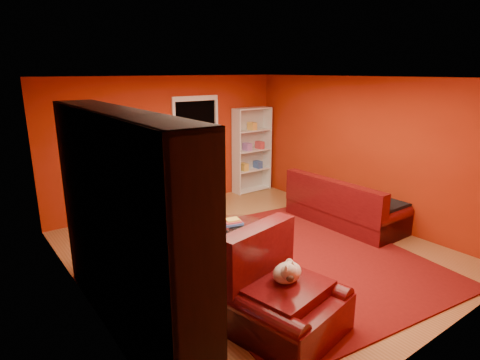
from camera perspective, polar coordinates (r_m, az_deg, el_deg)
floor at (r=6.31m, az=2.20°, el=-10.23°), size 5.00×5.50×0.05m
ceiling at (r=5.69m, az=2.48°, el=14.58°), size 5.00×5.50×0.05m
wall_back at (r=8.16m, az=-10.04°, el=5.25°), size 5.00×0.05×2.60m
wall_left at (r=4.76m, az=-22.10°, el=-2.94°), size 0.05×5.50×2.60m
wall_right at (r=7.67m, az=17.22°, el=4.15°), size 0.05×5.50×2.60m
doorway at (r=8.45m, az=-6.19°, el=4.01°), size 1.06×0.60×2.16m
rug at (r=6.10m, az=7.95°, el=-10.98°), size 3.74×4.21×0.02m
media_unit at (r=4.24m, az=-16.20°, el=-6.42°), size 0.52×3.06×2.34m
christmas_tree at (r=7.33m, az=-11.95°, el=0.33°), size 1.09×1.09×1.73m
gift_box_teal at (r=7.30m, az=-18.80°, el=-6.04°), size 0.34×0.34×0.28m
gift_box_green at (r=7.42m, az=-13.49°, el=-5.36°), size 0.30×0.30×0.26m
white_bookshelf at (r=9.09m, az=1.71°, el=4.24°), size 0.90×0.33×1.95m
armchair at (r=4.37m, az=6.78°, el=-15.90°), size 1.33×1.33×0.89m
dog at (r=4.32m, az=6.72°, el=-12.95°), size 0.45×0.37×0.29m
sofa at (r=7.45m, az=14.82°, el=-2.78°), size 0.96×2.09×0.90m
coffee_table at (r=6.15m, az=-0.44°, el=-8.30°), size 1.08×1.08×0.56m
acrylic_chair at (r=6.72m, az=-5.15°, el=-4.65°), size 0.43×0.46×0.82m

